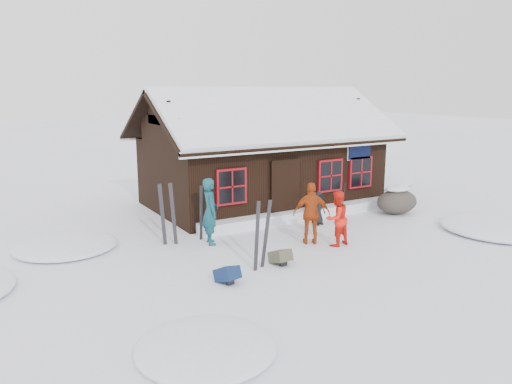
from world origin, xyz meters
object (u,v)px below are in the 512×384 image
Objects in this scene: ski_poles at (341,203)px; backpack_blue at (227,277)px; backpack_olive at (280,259)px; skier_orange_left at (337,218)px; boulder at (397,201)px; skier_crouched at (318,208)px; skier_orange_right at (312,213)px; skier_teal at (210,211)px; ski_pair_left at (262,236)px.

backpack_blue is (-5.78, -2.91, -0.47)m from ski_poles.
backpack_blue is 1.75m from backpack_olive.
skier_orange_left reaches higher than ski_poles.
skier_orange_left is at bearing -157.21° from boulder.
backpack_olive is at bearing -150.42° from skier_crouched.
skier_crouched is at bearing 175.56° from boulder.
skier_orange_right is at bearing -164.84° from boulder.
backpack_blue is (-4.82, -2.93, -0.40)m from skier_crouched.
skier_teal reaches higher than skier_orange_right.
skier_teal is at bearing -39.65° from skier_orange_left.
skier_orange_right is at bearing 28.17° from backpack_olive.
ski_poles is (0.96, -0.01, 0.07)m from skier_crouched.
ski_pair_left is 1.33× the size of ski_poles.
skier_crouched reaches higher than boulder.
ski_poles is (1.86, 2.00, -0.16)m from skier_orange_left.
skier_orange_right reaches higher than skier_orange_left.
skier_orange_left is 0.88× the size of skier_orange_right.
ski_poles is (-2.33, 0.24, 0.16)m from boulder.
skier_crouched is 5.66m from backpack_blue.
ski_poles is 4.81m from backpack_olive.
skier_orange_right reaches higher than backpack_olive.
ski_poles is at bearing -139.34° from skier_orange_left.
ski_pair_left is (0.23, -2.42, -0.13)m from skier_teal.
boulder is 2.35m from ski_poles.
skier_orange_left is 1.01× the size of boulder.
ski_poles is at bearing -10.24° from skier_crouched.
skier_orange_right is 3.33× the size of backpack_olive.
ski_pair_left is (-6.93, -2.23, 0.37)m from boulder.
skier_teal is 1.73× the size of skier_crouched.
skier_orange_right is 4.89m from boulder.
skier_orange_right reaches higher than backpack_blue.
ski_poles is at bearing 20.37° from ski_pair_left.
skier_teal reaches higher than boulder.
boulder is at bearing 17.29° from backpack_olive.
ski_pair_left is 3.29× the size of backpack_blue.
ski_poles is at bearing 174.08° from boulder.
ski_pair_left reaches higher than skier_orange_left.
skier_teal reaches higher than ski_pair_left.
skier_orange_right is at bearing 15.39° from ski_pair_left.
backpack_blue is (-3.92, -0.91, -0.64)m from skier_orange_left.
skier_teal is 3.58× the size of backpack_blue.
boulder is at bearing -5.92° from ski_poles.
backpack_blue is at bearing 52.52° from skier_orange_right.
skier_teal is at bearing 178.54° from boulder.
boulder is 2.90× the size of backpack_olive.
boulder is (7.16, -0.18, -0.49)m from skier_teal.
skier_crouched is 4.42m from ski_pair_left.
backpack_olive is at bearing 0.83° from backpack_blue.
boulder is 0.88× the size of ski_pair_left.
ski_poles is 6.49m from backpack_blue.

